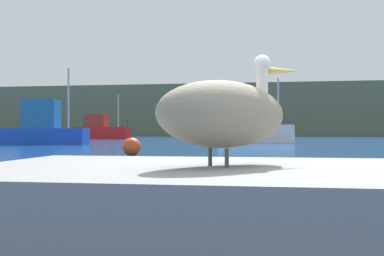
# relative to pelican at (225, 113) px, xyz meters

# --- Properties ---
(ground_plane) EXTENTS (260.00, 260.00, 0.00)m
(ground_plane) POSITION_rel_pelican_xyz_m (0.32, 0.43, -0.94)
(ground_plane) COLOR navy
(hillside_backdrop) EXTENTS (140.00, 12.06, 8.49)m
(hillside_backdrop) POSITION_rel_pelican_xyz_m (0.32, 69.69, 3.30)
(hillside_backdrop) COLOR #5B664C
(hillside_backdrop) RESTS_ON ground
(pier_dock) EXTENTS (3.71, 2.16, 0.56)m
(pier_dock) POSITION_rel_pelican_xyz_m (-0.01, -0.01, -0.66)
(pier_dock) COLOR gray
(pier_dock) RESTS_ON ground
(pelican) EXTENTS (1.21, 1.24, 0.85)m
(pelican) POSITION_rel_pelican_xyz_m (0.00, 0.00, 0.00)
(pelican) COLOR gray
(pelican) RESTS_ON pier_dock
(fishing_boat_blue) EXTENTS (5.72, 2.20, 4.69)m
(fishing_boat_blue) POSITION_rel_pelican_xyz_m (-12.88, 21.22, 0.03)
(fishing_boat_blue) COLOR blue
(fishing_boat_blue) RESTS_ON ground
(fishing_boat_white) EXTENTS (5.27, 2.46, 4.40)m
(fishing_boat_white) POSITION_rel_pelican_xyz_m (0.17, 26.21, -0.14)
(fishing_boat_white) COLOR white
(fishing_boat_white) RESTS_ON ground
(fishing_boat_red) EXTENTS (5.57, 2.00, 4.66)m
(fishing_boat_red) POSITION_rel_pelican_xyz_m (-15.58, 38.62, -0.02)
(fishing_boat_red) COLOR red
(fishing_boat_red) RESTS_ON ground
(mooring_buoy) EXTENTS (0.60, 0.60, 0.60)m
(mooring_buoy) POSITION_rel_pelican_xyz_m (-3.75, 10.10, -0.64)
(mooring_buoy) COLOR #E54C19
(mooring_buoy) RESTS_ON ground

